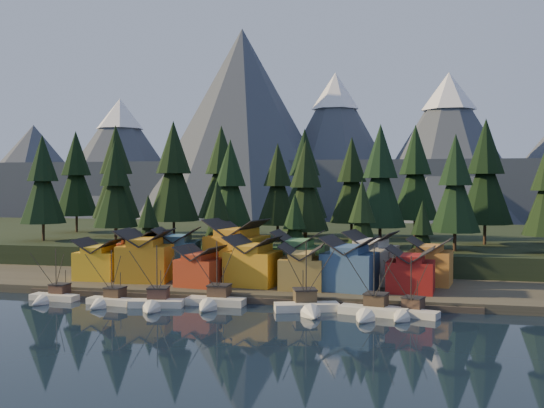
% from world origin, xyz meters
% --- Properties ---
extents(ground, '(500.00, 500.00, 0.00)m').
position_xyz_m(ground, '(0.00, 0.00, 0.00)').
color(ground, black).
rests_on(ground, ground).
extents(shore_strip, '(400.00, 50.00, 1.50)m').
position_xyz_m(shore_strip, '(0.00, 40.00, 0.75)').
color(shore_strip, '#363227').
rests_on(shore_strip, ground).
extents(hillside, '(420.00, 100.00, 6.00)m').
position_xyz_m(hillside, '(0.00, 90.00, 3.00)').
color(hillside, black).
rests_on(hillside, ground).
extents(dock, '(80.00, 4.00, 1.00)m').
position_xyz_m(dock, '(0.00, 16.50, 0.50)').
color(dock, '#494034').
rests_on(dock, ground).
extents(mountain_ridge, '(560.00, 190.00, 90.00)m').
position_xyz_m(mountain_ridge, '(-4.20, 213.59, 26.06)').
color(mountain_ridge, '#49505E').
rests_on(mountain_ridge, ground).
extents(boat_0, '(8.94, 9.66, 10.03)m').
position_xyz_m(boat_0, '(-32.55, 9.28, 1.88)').
color(boat_0, beige).
rests_on(boat_0, ground).
extents(boat_1, '(8.42, 9.00, 10.25)m').
position_xyz_m(boat_1, '(-21.25, 8.19, 2.02)').
color(boat_1, beige).
rests_on(boat_1, ground).
extents(boat_2, '(9.53, 10.09, 11.43)m').
position_xyz_m(boat_2, '(-12.42, 7.79, 2.25)').
color(boat_2, beige).
rests_on(boat_2, ground).
extents(boat_3, '(10.26, 11.14, 12.02)m').
position_xyz_m(boat_3, '(-3.46, 11.26, 2.30)').
color(boat_3, beige).
rests_on(boat_3, ground).
extents(boat_4, '(11.10, 11.62, 12.32)m').
position_xyz_m(boat_4, '(12.70, 9.98, 2.34)').
color(boat_4, silver).
rests_on(boat_4, ground).
extents(boat_5, '(11.21, 11.81, 11.74)m').
position_xyz_m(boat_5, '(22.64, 9.25, 2.15)').
color(boat_5, silver).
rests_on(boat_5, ground).
extents(boat_6, '(9.56, 9.96, 10.33)m').
position_xyz_m(boat_6, '(28.17, 9.80, 1.93)').
color(boat_6, beige).
rests_on(boat_6, ground).
extents(house_front_0, '(8.46, 8.05, 8.01)m').
position_xyz_m(house_front_0, '(-31.78, 24.66, 5.71)').
color(house_front_0, gold).
rests_on(house_front_0, shore_strip).
extents(house_front_1, '(10.78, 10.44, 10.02)m').
position_xyz_m(house_front_1, '(-21.75, 24.86, 6.76)').
color(house_front_1, orange).
rests_on(house_front_1, shore_strip).
extents(house_front_2, '(8.71, 8.76, 7.38)m').
position_xyz_m(house_front_2, '(-9.48, 21.75, 5.38)').
color(house_front_2, '#982F17').
rests_on(house_front_2, shore_strip).
extents(house_front_3, '(10.18, 9.82, 9.17)m').
position_xyz_m(house_front_3, '(-0.03, 24.49, 6.32)').
color(house_front_3, orange).
rests_on(house_front_3, shore_strip).
extents(house_front_4, '(8.16, 8.74, 7.92)m').
position_xyz_m(house_front_4, '(9.45, 23.06, 5.66)').
color(house_front_4, '#A8863B').
rests_on(house_front_4, shore_strip).
extents(house_front_5, '(10.44, 9.79, 9.49)m').
position_xyz_m(house_front_5, '(18.07, 23.30, 6.49)').
color(house_front_5, '#34527B').
rests_on(house_front_5, shore_strip).
extents(house_front_6, '(8.63, 8.24, 7.93)m').
position_xyz_m(house_front_6, '(28.70, 23.55, 5.67)').
color(house_front_6, maroon).
rests_on(house_front_6, shore_strip).
extents(house_back_0, '(9.63, 9.35, 9.25)m').
position_xyz_m(house_back_0, '(-26.15, 32.12, 6.36)').
color(house_back_0, '#A33619').
rests_on(house_back_0, shore_strip).
extents(house_back_1, '(10.05, 10.14, 9.78)m').
position_xyz_m(house_back_1, '(-18.37, 32.59, 6.63)').
color(house_back_1, '#35637E').
rests_on(house_back_1, shore_strip).
extents(house_back_2, '(12.67, 11.95, 11.67)m').
position_xyz_m(house_back_2, '(-6.08, 34.68, 7.63)').
color(house_back_2, orange).
rests_on(house_back_2, shore_strip).
extents(house_back_3, '(9.51, 8.47, 9.64)m').
position_xyz_m(house_back_3, '(7.13, 32.03, 6.57)').
color(house_back_3, '#447E48').
rests_on(house_back_3, shore_strip).
extents(house_back_4, '(10.74, 10.47, 9.85)m').
position_xyz_m(house_back_4, '(21.32, 32.05, 6.67)').
color(house_back_4, beige).
rests_on(house_back_4, shore_strip).
extents(house_back_5, '(8.98, 9.06, 8.74)m').
position_xyz_m(house_back_5, '(32.27, 32.58, 6.09)').
color(house_back_5, '#BB7830').
rests_on(house_back_5, shore_strip).
extents(tree_hill_0, '(11.53, 11.53, 26.85)m').
position_xyz_m(tree_hill_0, '(-62.00, 52.00, 20.68)').
color(tree_hill_0, '#332319').
rests_on(tree_hill_0, hillside).
extents(tree_hill_1, '(13.09, 13.09, 30.49)m').
position_xyz_m(tree_hill_1, '(-50.00, 68.00, 22.67)').
color(tree_hill_1, '#332319').
rests_on(tree_hill_1, hillside).
extents(tree_hill_2, '(10.64, 10.64, 24.79)m').
position_xyz_m(tree_hill_2, '(-40.00, 48.00, 19.55)').
color(tree_hill_2, '#332319').
rests_on(tree_hill_2, hillside).
extents(tree_hill_3, '(13.04, 13.04, 30.38)m').
position_xyz_m(tree_hill_3, '(-30.00, 60.00, 22.61)').
color(tree_hill_3, '#332319').
rests_on(tree_hill_3, hillside).
extents(tree_hill_4, '(13.07, 13.07, 30.46)m').
position_xyz_m(tree_hill_4, '(-22.00, 75.00, 22.65)').
color(tree_hill_4, '#332319').
rests_on(tree_hill_4, hillside).
extents(tree_hill_5, '(10.61, 10.61, 24.72)m').
position_xyz_m(tree_hill_5, '(-12.00, 50.00, 19.52)').
color(tree_hill_5, '#332319').
rests_on(tree_hill_5, hillside).
extents(tree_hill_6, '(10.58, 10.58, 24.65)m').
position_xyz_m(tree_hill_6, '(-4.00, 65.00, 19.47)').
color(tree_hill_6, '#332319').
rests_on(tree_hill_6, hillside).
extents(tree_hill_7, '(10.42, 10.42, 24.28)m').
position_xyz_m(tree_hill_7, '(6.00, 48.00, 19.27)').
color(tree_hill_7, '#332319').
rests_on(tree_hill_7, hillside).
extents(tree_hill_8, '(11.37, 11.37, 26.49)m').
position_xyz_m(tree_hill_8, '(14.00, 72.00, 20.48)').
color(tree_hill_8, '#332319').
rests_on(tree_hill_8, hillside).
extents(tree_hill_9, '(12.04, 12.04, 28.05)m').
position_xyz_m(tree_hill_9, '(22.00, 55.00, 21.33)').
color(tree_hill_9, '#332319').
rests_on(tree_hill_9, hillside).
extents(tree_hill_10, '(12.90, 12.90, 30.05)m').
position_xyz_m(tree_hill_10, '(30.00, 80.00, 22.43)').
color(tree_hill_10, '#332319').
rests_on(tree_hill_10, hillside).
extents(tree_hill_11, '(10.80, 10.80, 25.15)m').
position_xyz_m(tree_hill_11, '(38.00, 50.00, 19.75)').
color(tree_hill_11, '#332319').
rests_on(tree_hill_11, hillside).
extents(tree_hill_12, '(12.82, 12.82, 29.87)m').
position_xyz_m(tree_hill_12, '(46.00, 66.00, 22.33)').
color(tree_hill_12, '#332319').
rests_on(tree_hill_12, hillside).
extents(tree_hill_15, '(12.78, 12.78, 29.77)m').
position_xyz_m(tree_hill_15, '(0.00, 82.00, 22.28)').
color(tree_hill_15, '#332319').
rests_on(tree_hill_15, hillside).
extents(tree_hill_16, '(12.90, 12.90, 30.05)m').
position_xyz_m(tree_hill_16, '(-68.00, 78.00, 22.43)').
color(tree_hill_16, '#332319').
rests_on(tree_hill_16, hillside).
extents(tree_shore_0, '(7.12, 7.12, 16.59)m').
position_xyz_m(tree_shore_0, '(-28.00, 40.00, 10.56)').
color(tree_shore_0, '#332319').
rests_on(tree_shore_0, shore_strip).
extents(tree_shore_1, '(8.43, 8.43, 19.65)m').
position_xyz_m(tree_shore_1, '(-12.00, 40.00, 12.24)').
color(tree_shore_1, '#332319').
rests_on(tree_shore_1, shore_strip).
extents(tree_shore_2, '(7.30, 7.30, 16.99)m').
position_xyz_m(tree_shore_2, '(5.00, 40.00, 10.78)').
color(tree_shore_2, '#332319').
rests_on(tree_shore_2, shore_strip).
extents(tree_shore_3, '(8.47, 8.47, 19.73)m').
position_xyz_m(tree_shore_3, '(19.00, 40.00, 12.28)').
color(tree_shore_3, '#332319').
rests_on(tree_shore_3, shore_strip).
extents(tree_shore_4, '(6.73, 6.73, 15.68)m').
position_xyz_m(tree_shore_4, '(31.00, 40.00, 10.06)').
color(tree_shore_4, '#332319').
rests_on(tree_shore_4, shore_strip).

